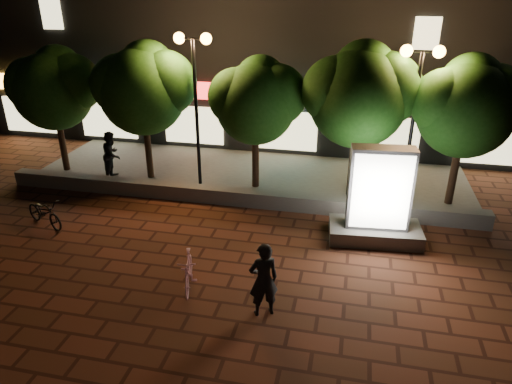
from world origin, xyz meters
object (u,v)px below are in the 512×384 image
(tree_right, at_px, (361,92))
(tree_left, at_px, (144,86))
(street_lamp_left, at_px, (194,72))
(tree_far_left, at_px, (54,86))
(scooter_pink, at_px, (188,271))
(rider, at_px, (264,280))
(street_lamp_right, at_px, (418,86))
(tree_mid, at_px, (257,98))
(scooter_parked, at_px, (44,212))
(tree_far_right, at_px, (468,104))
(pedestrian, at_px, (112,155))
(ad_kiosk, at_px, (378,204))

(tree_right, bearing_deg, tree_left, -180.00)
(street_lamp_left, bearing_deg, tree_far_left, 177.24)
(scooter_pink, bearing_deg, rider, -32.41)
(street_lamp_right, bearing_deg, tree_right, 170.90)
(tree_right, bearing_deg, street_lamp_right, -9.10)
(tree_mid, distance_m, scooter_parked, 7.51)
(tree_far_left, relative_size, tree_far_right, 0.97)
(pedestrian, bearing_deg, scooter_parked, 167.89)
(tree_mid, relative_size, scooter_pink, 3.03)
(street_lamp_left, relative_size, scooter_parked, 3.11)
(tree_mid, distance_m, scooter_pink, 6.75)
(street_lamp_left, bearing_deg, tree_right, 2.81)
(tree_left, distance_m, tree_mid, 4.00)
(tree_left, bearing_deg, tree_far_right, -0.00)
(pedestrian, bearing_deg, tree_right, -95.91)
(tree_right, bearing_deg, pedestrian, -177.61)
(tree_far_right, distance_m, rider, 8.70)
(tree_right, xyz_separation_m, pedestrian, (-8.67, -0.36, -2.61))
(street_lamp_right, distance_m, scooter_parked, 11.77)
(tree_far_left, relative_size, rider, 2.61)
(scooter_pink, distance_m, scooter_parked, 5.63)
(tree_left, xyz_separation_m, rider, (5.59, -6.74, -2.56))
(street_lamp_right, bearing_deg, tree_left, 178.32)
(tree_left, height_order, scooter_parked, tree_left)
(tree_far_left, distance_m, rider, 11.57)
(tree_right, xyz_separation_m, scooter_pink, (-3.65, -6.14, -3.12))
(rider, height_order, pedestrian, pedestrian)
(scooter_parked, bearing_deg, tree_right, -41.56)
(tree_far_left, distance_m, tree_mid, 7.50)
(tree_left, bearing_deg, tree_mid, -0.00)
(tree_left, distance_m, pedestrian, 2.87)
(ad_kiosk, relative_size, scooter_parked, 1.66)
(tree_mid, distance_m, tree_right, 3.32)
(street_lamp_right, height_order, scooter_pink, street_lamp_right)
(street_lamp_left, bearing_deg, scooter_parked, -132.55)
(ad_kiosk, bearing_deg, street_lamp_left, 156.88)
(tree_far_left, bearing_deg, scooter_pink, -40.66)
(tree_far_right, bearing_deg, scooter_parked, -161.11)
(tree_far_left, distance_m, ad_kiosk, 12.08)
(scooter_parked, bearing_deg, pedestrian, 19.71)
(street_lamp_right, height_order, rider, street_lamp_right)
(scooter_parked, bearing_deg, street_lamp_left, -19.03)
(street_lamp_right, bearing_deg, pedestrian, -179.45)
(tree_far_right, xyz_separation_m, street_lamp_left, (-8.55, -0.26, 0.66))
(tree_mid, height_order, pedestrian, tree_mid)
(scooter_pink, height_order, rider, rider)
(tree_left, bearing_deg, ad_kiosk, -19.61)
(tree_right, relative_size, street_lamp_left, 0.98)
(street_lamp_right, relative_size, ad_kiosk, 1.81)
(scooter_parked, bearing_deg, tree_far_right, -47.60)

